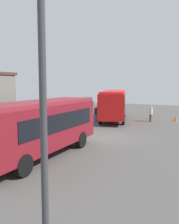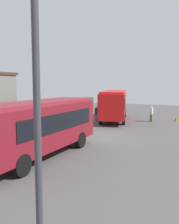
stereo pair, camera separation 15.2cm
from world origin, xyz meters
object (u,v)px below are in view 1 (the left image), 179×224
at_px(bus_maroon, 40,125).
at_px(bus_red, 114,103).
at_px(traffic_cone, 176,118).
at_px(lamppost, 43,91).
at_px(person_left, 97,114).
at_px(person_center, 151,113).

bearing_deg(bus_maroon, bus_red, -175.82).
bearing_deg(traffic_cone, lamppost, -178.52).
distance_m(person_left, person_center, 5.81).
height_order(bus_maroon, lamppost, lamppost).
relative_size(bus_maroon, traffic_cone, 14.97).
relative_size(bus_red, traffic_cone, 16.55).
bearing_deg(lamppost, person_left, 22.16).
xyz_separation_m(traffic_cone, lamppost, (-24.00, -0.62, 3.54)).
bearing_deg(lamppost, bus_maroon, 38.33).
height_order(bus_maroon, bus_red, bus_red).
height_order(bus_red, person_center, bus_red).
height_order(traffic_cone, lamppost, lamppost).
distance_m(traffic_cone, lamppost, 24.26).
relative_size(person_left, person_center, 1.01).
bearing_deg(person_center, lamppost, -82.57).
bearing_deg(bus_maroon, person_center, 169.61).
relative_size(bus_maroon, person_left, 5.29).
distance_m(person_left, lamppost, 21.51).
distance_m(person_center, traffic_cone, 2.80).
relative_size(bus_maroon, bus_red, 0.90).
distance_m(bus_red, person_center, 4.14).
relative_size(person_center, lamppost, 0.27).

